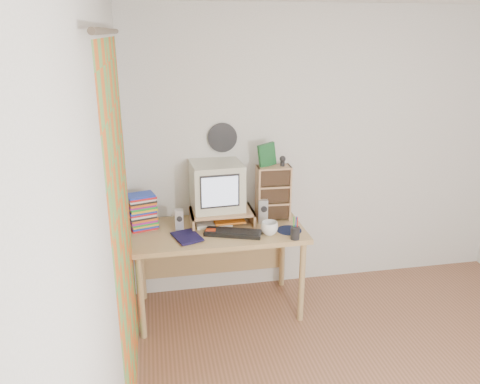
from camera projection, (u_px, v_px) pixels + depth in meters
name	position (u px, v px, depth m)	size (l,w,h in m)	color
back_wall	(325.00, 153.00, 4.18)	(3.50, 3.50, 0.00)	silver
left_wall	(109.00, 257.00, 2.25)	(3.50, 3.50, 0.00)	silver
curtain	(124.00, 235.00, 2.73)	(2.20, 2.20, 0.00)	#D25D1D
wall_disc	(222.00, 138.00, 3.94)	(0.25, 0.25, 0.02)	black
desk	(217.00, 241.00, 3.92)	(1.40, 0.70, 0.75)	tan
monitor_riser	(222.00, 213.00, 3.89)	(0.52, 0.30, 0.12)	tan
crt_monitor	(217.00, 187.00, 3.86)	(0.41, 0.41, 0.39)	beige
speaker_left	(179.00, 220.00, 3.76)	(0.07, 0.07, 0.18)	#B1B0B5
speaker_right	(263.00, 211.00, 3.92)	(0.08, 0.08, 0.21)	#B1B0B5
keyboard	(233.00, 233.00, 3.71)	(0.45, 0.15, 0.03)	black
dvd_stack	(143.00, 211.00, 3.78)	(0.21, 0.15, 0.30)	brown
cd_rack	(273.00, 193.00, 3.95)	(0.28, 0.15, 0.47)	tan
mug	(269.00, 228.00, 3.70)	(0.13, 0.13, 0.11)	white
diary	(176.00, 238.00, 3.60)	(0.23, 0.17, 0.05)	#120F37
mousepad	(289.00, 230.00, 3.79)	(0.20, 0.20, 0.00)	black
pen_cup	(295.00, 231.00, 3.61)	(0.07, 0.07, 0.14)	black
papers	(219.00, 221.00, 3.92)	(0.29, 0.21, 0.04)	silver
red_box	(211.00, 232.00, 3.72)	(0.08, 0.05, 0.04)	red
game_box	(267.00, 155.00, 3.85)	(0.15, 0.03, 0.19)	#175327
webcam	(283.00, 161.00, 3.87)	(0.05, 0.05, 0.09)	black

